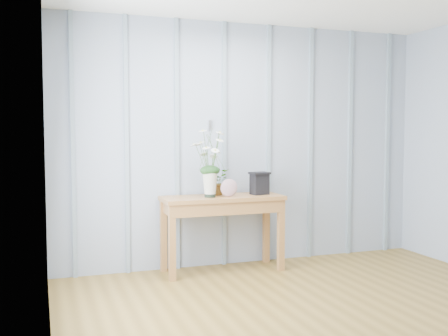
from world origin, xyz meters
name	(u,v)px	position (x,y,z in m)	size (l,w,h in m)	color
room_shell	(308,56)	(0.00, 0.92, 1.99)	(4.00, 4.50, 2.50)	#99A5B9
sideboard	(222,207)	(-0.35, 1.99, 0.64)	(1.20, 0.45, 0.75)	#936030
daisy_vase	(210,154)	(-0.50, 1.94, 1.17)	(0.48, 0.36, 0.67)	black
spider_plant	(217,182)	(-0.37, 2.11, 0.88)	(0.23, 0.20, 0.26)	#173C18
felt_disc_vessel	(229,188)	(-0.31, 1.92, 0.84)	(0.18, 0.05, 0.18)	#804360
carved_box	(260,183)	(0.04, 1.99, 0.87)	(0.21, 0.17, 0.23)	black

